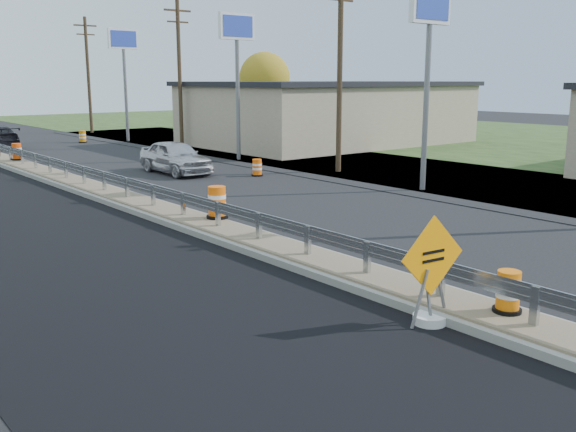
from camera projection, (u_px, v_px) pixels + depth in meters
ground at (259, 247)px, 17.26m from camera, size 140.00×140.00×0.00m
grass_verge_far at (526, 146)px, 43.38m from camera, size 40.00×120.00×0.03m
median at (128, 200)px, 23.30m from camera, size 1.60×55.00×0.23m
guardrail at (115, 180)px, 23.93m from camera, size 0.10×46.15×0.72m
retail_building_near at (328, 112)px, 44.94m from camera, size 18.50×12.50×4.27m
pylon_sign_south at (430, 25)px, 24.68m from camera, size 2.20×0.30×7.90m
pylon_sign_mid at (237, 40)px, 34.53m from camera, size 2.20×0.30×7.90m
pylon_sign_north at (123, 49)px, 45.14m from camera, size 2.20×0.30×7.90m
utility_pole_smid at (340, 68)px, 30.16m from camera, size 1.90×0.26×9.40m
utility_pole_nmid at (180, 71)px, 41.53m from camera, size 1.90×0.26×9.40m
utility_pole_north at (88, 73)px, 52.90m from camera, size 1.90×0.26×9.40m
tree_far_yellow at (265, 78)px, 58.15m from camera, size 4.62×4.62×6.86m
caution_sign at (431, 297)px, 11.70m from camera, size 1.48×0.62×2.04m
barrel_median_near at (508, 292)px, 11.70m from camera, size 0.53×0.53×0.78m
barrel_median_mid at (217, 203)px, 19.64m from camera, size 0.67×0.67×0.99m
barrel_median_far at (17, 152)px, 33.85m from camera, size 0.60×0.60×0.88m
barrel_shoulder_near at (257, 168)px, 29.82m from camera, size 0.54×0.54×0.79m
barrel_shoulder_far at (83, 137)px, 45.51m from camera, size 0.58×0.58×0.85m
car_silver at (175, 157)px, 30.56m from camera, size 1.88×4.63×1.58m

